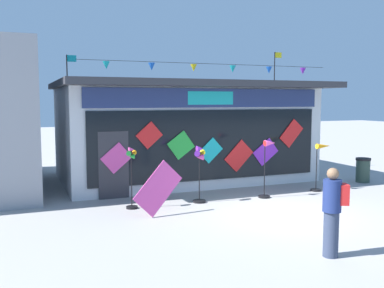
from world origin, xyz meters
TOP-DOWN VIEW (x-y plane):
  - ground_plane at (0.00, 0.00)m, footprint 80.00×80.00m
  - kite_shop_building at (-0.56, 6.04)m, footprint 9.09×6.45m
  - wind_spinner_far_left at (-3.49, 1.97)m, footprint 0.32×0.31m
  - wind_spinner_left at (-1.53, 1.94)m, footprint 0.42×0.37m
  - wind_spinner_center_left at (0.62, 1.80)m, footprint 0.53×0.35m
  - wind_spinner_center_right at (2.74, 2.01)m, footprint 0.68×0.34m
  - person_near_camera at (-0.92, -2.96)m, footprint 0.48×0.40m
  - trash_bin at (5.08, 2.64)m, footprint 0.52×0.52m
  - display_kite_on_ground at (-3.04, 1.04)m, footprint 1.39×0.31m

SIDE VIEW (x-z plane):
  - ground_plane at x=0.00m, z-range 0.00..0.00m
  - trash_bin at x=5.08m, z-range 0.01..0.87m
  - display_kite_on_ground at x=-3.04m, z-range 0.00..1.39m
  - person_near_camera at x=-0.92m, z-range 0.05..1.73m
  - wind_spinner_far_left at x=-3.49m, z-range 0.14..1.81m
  - wind_spinner_center_right at x=2.74m, z-range 0.26..1.79m
  - wind_spinner_left at x=-1.53m, z-range 0.23..1.86m
  - wind_spinner_center_left at x=0.62m, z-range 0.22..1.96m
  - kite_shop_building at x=-0.56m, z-range -0.64..4.22m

